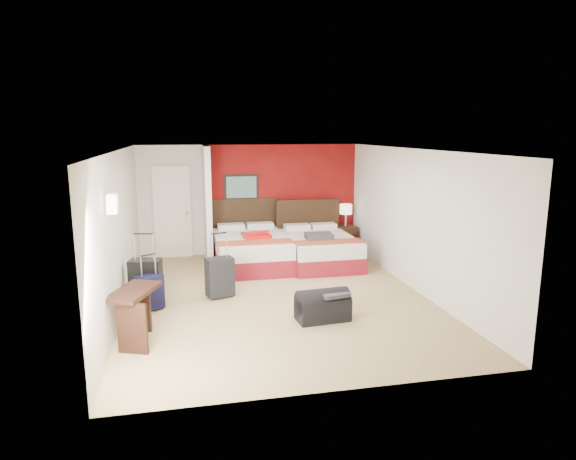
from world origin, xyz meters
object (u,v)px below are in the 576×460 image
object	(u,v)px
table_lamp	(346,215)
suitcase_navy	(150,294)
bed_right	(319,250)
nightstand	(345,239)
suitcase_black	(146,283)
desk	(135,316)
duffel_bag	(323,307)
bed_left	(251,251)
red_suitcase_open	(256,235)
suitcase_charcoal	(220,279)

from	to	relation	value
table_lamp	suitcase_navy	world-z (taller)	table_lamp
bed_right	nightstand	size ratio (longest dim) A/B	3.23
suitcase_black	desk	distance (m)	1.45
nightstand	bed_right	bearing A→B (deg)	-140.96
bed_right	suitcase_black	size ratio (longest dim) A/B	2.72
bed_right	nightstand	distance (m)	1.27
nightstand	duffel_bag	distance (m)	4.38
bed_left	suitcase_black	size ratio (longest dim) A/B	2.87
bed_left	duffel_bag	distance (m)	3.34
red_suitcase_open	desk	bearing A→B (deg)	-131.28
desk	bed_right	bearing A→B (deg)	65.23
suitcase_black	desk	size ratio (longest dim) A/B	0.84
nightstand	table_lamp	xyz separation A→B (m)	(0.00, 0.00, 0.57)
table_lamp	suitcase_charcoal	world-z (taller)	table_lamp
table_lamp	suitcase_charcoal	size ratio (longest dim) A/B	0.76
duffel_bag	table_lamp	bearing A→B (deg)	61.97
bed_right	red_suitcase_open	distance (m)	1.41
table_lamp	duffel_bag	size ratio (longest dim) A/B	0.65
bed_left	bed_right	bearing A→B (deg)	-6.42
suitcase_black	suitcase_navy	xyz separation A→B (m)	(0.07, -0.25, -0.10)
nightstand	table_lamp	world-z (taller)	table_lamp
bed_left	bed_right	world-z (taller)	bed_left
bed_left	table_lamp	size ratio (longest dim) A/B	4.18
suitcase_charcoal	desk	size ratio (longest dim) A/B	0.75
suitcase_black	suitcase_charcoal	distance (m)	1.21
nightstand	suitcase_navy	bearing A→B (deg)	-151.29
nightstand	suitcase_navy	world-z (taller)	nightstand
bed_left	red_suitcase_open	world-z (taller)	red_suitcase_open
red_suitcase_open	suitcase_black	world-z (taller)	suitcase_black
bed_left	suitcase_navy	distance (m)	3.01
red_suitcase_open	desk	distance (m)	4.04
suitcase_black	duffel_bag	bearing A→B (deg)	-13.91
suitcase_navy	desk	size ratio (longest dim) A/B	0.62
suitcase_black	desk	world-z (taller)	suitcase_black
duffel_bag	desk	xyz separation A→B (m)	(-2.69, -0.23, 0.17)
bed_right	suitcase_black	world-z (taller)	suitcase_black
bed_right	suitcase_charcoal	size ratio (longest dim) A/B	3.03
nightstand	duffel_bag	size ratio (longest dim) A/B	0.80
duffel_bag	desk	distance (m)	2.70
table_lamp	red_suitcase_open	bearing A→B (deg)	-158.94
suitcase_navy	duffel_bag	distance (m)	2.74
suitcase_charcoal	suitcase_navy	xyz separation A→B (m)	(-1.13, -0.40, -0.06)
red_suitcase_open	duffel_bag	distance (m)	3.26
bed_left	suitcase_navy	xyz separation A→B (m)	(-1.93, -2.31, -0.05)
suitcase_black	red_suitcase_open	bearing A→B (deg)	54.01
bed_left	desk	bearing A→B (deg)	-120.60
red_suitcase_open	nightstand	bearing A→B (deg)	11.99
bed_left	suitcase_charcoal	distance (m)	2.07
nightstand	desk	size ratio (longest dim) A/B	0.71
desk	table_lamp	bearing A→B (deg)	65.71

